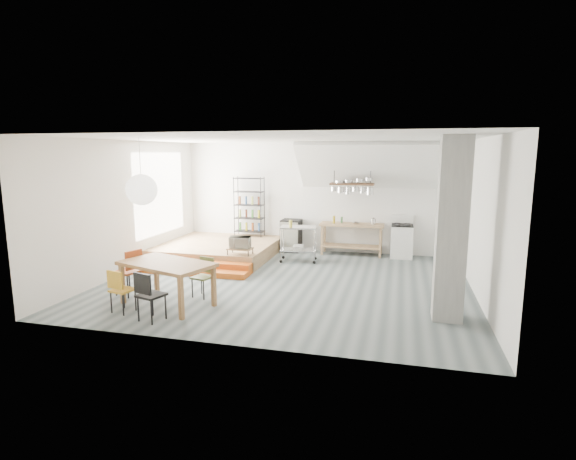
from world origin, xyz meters
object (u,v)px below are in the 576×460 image
(stove, at_px, (402,241))
(dining_table, at_px, (167,267))
(mini_fridge, at_px, (291,235))
(rolling_cart, at_px, (298,239))

(stove, relative_size, dining_table, 0.59)
(dining_table, height_order, mini_fridge, mini_fridge)
(stove, bearing_deg, dining_table, -129.84)
(stove, distance_m, rolling_cart, 2.94)
(rolling_cart, bearing_deg, stove, 16.28)
(stove, relative_size, mini_fridge, 1.24)
(stove, bearing_deg, rolling_cart, -156.93)
(dining_table, bearing_deg, rolling_cart, 86.39)
(stove, bearing_deg, mini_fridge, 179.21)
(rolling_cart, relative_size, mini_fridge, 1.08)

